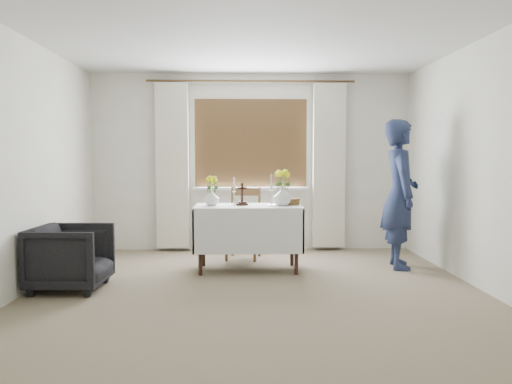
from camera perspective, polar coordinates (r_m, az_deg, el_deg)
ground at (r=4.80m, az=0.03°, el=-12.01°), size 5.00×5.00×0.00m
altar_table at (r=5.85m, az=-0.90°, el=-5.27°), size 1.24×0.64×0.76m
wooden_chair at (r=6.50m, az=-1.47°, el=-3.61°), size 0.50×0.50×0.93m
armchair at (r=5.35m, az=-20.39°, el=-7.00°), size 0.74×0.72×0.65m
person at (r=6.19m, az=16.12°, el=-0.22°), size 0.49×0.69×1.77m
radiator at (r=7.10m, az=-0.57°, el=-4.28°), size 1.10×0.10×0.60m
wooden_cross at (r=5.82m, az=-1.62°, el=-0.22°), size 0.15×0.12×0.27m
candlestick_left at (r=5.81m, az=-2.51°, el=0.08°), size 0.11×0.11×0.33m
candlestick_right at (r=5.76m, az=1.78°, el=0.24°), size 0.14×0.14×0.37m
flower_vase_left at (r=5.83m, az=-5.09°, el=-0.65°), size 0.17×0.17×0.18m
flower_vase_right at (r=5.78m, az=3.01°, el=-0.49°), size 0.26×0.26×0.22m
wicker_basket at (r=5.91m, az=4.04°, el=-1.09°), size 0.21×0.21×0.08m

